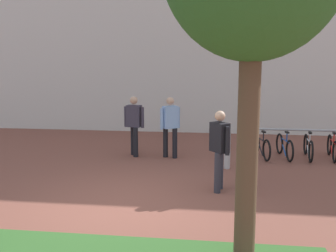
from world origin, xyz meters
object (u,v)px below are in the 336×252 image
at_px(person_suited_navy, 219,146).
at_px(bollard_steel, 227,151).
at_px(person_shirt_blue, 170,123).
at_px(person_suited_dark, 134,122).
at_px(bike_rack_cluster, 296,146).

bearing_deg(person_suited_navy, bollard_steel, 83.36).
relative_size(person_shirt_blue, person_suited_dark, 1.00).
bearing_deg(person_suited_dark, bollard_steel, -21.24).
distance_m(bollard_steel, person_shirt_blue, 1.92).
height_order(person_shirt_blue, person_suited_dark, same).
distance_m(bike_rack_cluster, person_suited_dark, 4.64).
distance_m(bike_rack_cluster, person_shirt_blue, 3.61).
height_order(bollard_steel, person_suited_dark, person_suited_dark).
distance_m(person_shirt_blue, person_suited_dark, 1.05).
relative_size(bollard_steel, person_suited_dark, 0.52).
xyz_separation_m(bike_rack_cluster, person_suited_dark, (-4.58, -0.33, 0.64)).
bearing_deg(person_suited_navy, person_shirt_blue, 116.85).
height_order(bike_rack_cluster, person_suited_navy, person_suited_navy).
xyz_separation_m(bike_rack_cluster, bollard_steel, (-1.95, -1.35, 0.10)).
height_order(bike_rack_cluster, person_suited_dark, person_suited_dark).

